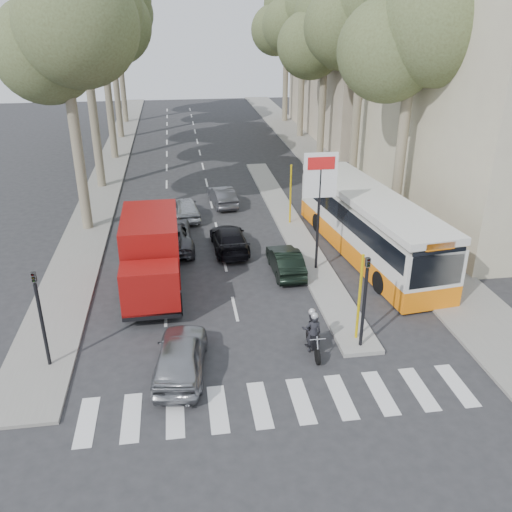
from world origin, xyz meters
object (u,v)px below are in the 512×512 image
at_px(motorcycle, 312,332).
at_px(silver_hatchback, 180,356).
at_px(red_truck, 151,255).
at_px(dark_hatchback, 286,261).
at_px(city_bus, 369,223).

bearing_deg(motorcycle, silver_hatchback, -170.85).
bearing_deg(red_truck, silver_hatchback, -80.79).
height_order(dark_hatchback, city_bus, city_bus).
bearing_deg(red_truck, dark_hatchback, 7.98).
xyz_separation_m(dark_hatchback, red_truck, (-6.00, -0.89, 1.12)).
distance_m(red_truck, city_bus, 10.66).
relative_size(city_bus, motorcycle, 6.36).
relative_size(dark_hatchback, motorcycle, 1.86).
relative_size(silver_hatchback, motorcycle, 2.10).
relative_size(silver_hatchback, dark_hatchback, 1.13).
distance_m(dark_hatchback, red_truck, 6.17).
relative_size(red_truck, city_bus, 0.50).
xyz_separation_m(dark_hatchback, city_bus, (4.40, 1.45, 1.08)).
relative_size(silver_hatchback, red_truck, 0.66).
height_order(dark_hatchback, motorcycle, motorcycle).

